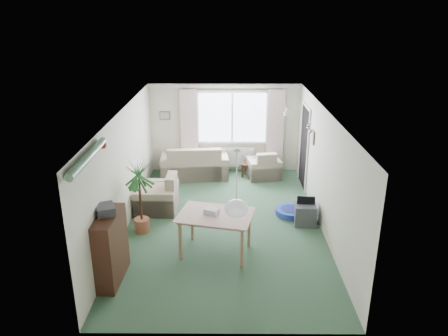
{
  "coord_description": "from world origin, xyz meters",
  "views": [
    {
      "loc": [
        0.06,
        -8.15,
        4.3
      ],
      "look_at": [
        0.0,
        0.3,
        1.15
      ],
      "focal_mm": 35.0,
      "sensor_mm": 36.0,
      "label": 1
    }
  ],
  "objects_px": {
    "armchair_left": "(157,192)",
    "houseplant": "(140,197)",
    "armchair_corner": "(263,164)",
    "sofa": "(194,161)",
    "pet_bed": "(291,212)",
    "tv_cube": "(305,213)",
    "coffee_table": "(258,170)",
    "dining_table": "(216,234)",
    "bookshelf": "(110,248)"
  },
  "relations": [
    {
      "from": "armchair_corner",
      "to": "armchair_left",
      "type": "relative_size",
      "value": 0.9
    },
    {
      "from": "armchair_corner",
      "to": "tv_cube",
      "type": "height_order",
      "value": "armchair_corner"
    },
    {
      "from": "coffee_table",
      "to": "pet_bed",
      "type": "height_order",
      "value": "coffee_table"
    },
    {
      "from": "dining_table",
      "to": "houseplant",
      "type": "bearing_deg",
      "value": 152.48
    },
    {
      "from": "sofa",
      "to": "tv_cube",
      "type": "bearing_deg",
      "value": 128.61
    },
    {
      "from": "sofa",
      "to": "bookshelf",
      "type": "bearing_deg",
      "value": 73.02
    },
    {
      "from": "houseplant",
      "to": "dining_table",
      "type": "height_order",
      "value": "houseplant"
    },
    {
      "from": "sofa",
      "to": "armchair_left",
      "type": "height_order",
      "value": "sofa"
    },
    {
      "from": "armchair_corner",
      "to": "houseplant",
      "type": "xyz_separation_m",
      "value": [
        -2.68,
        -3.04,
        0.39
      ]
    },
    {
      "from": "sofa",
      "to": "armchair_corner",
      "type": "relative_size",
      "value": 2.11
    },
    {
      "from": "pet_bed",
      "to": "armchair_corner",
      "type": "bearing_deg",
      "value": 100.83
    },
    {
      "from": "houseplant",
      "to": "tv_cube",
      "type": "height_order",
      "value": "houseplant"
    },
    {
      "from": "dining_table",
      "to": "pet_bed",
      "type": "xyz_separation_m",
      "value": [
        1.6,
        1.58,
        -0.31
      ]
    },
    {
      "from": "sofa",
      "to": "pet_bed",
      "type": "distance_m",
      "value": 3.23
    },
    {
      "from": "coffee_table",
      "to": "tv_cube",
      "type": "relative_size",
      "value": 1.72
    },
    {
      "from": "armchair_left",
      "to": "houseplant",
      "type": "relative_size",
      "value": 0.6
    },
    {
      "from": "armchair_left",
      "to": "tv_cube",
      "type": "bearing_deg",
      "value": 79.85
    },
    {
      "from": "houseplant",
      "to": "dining_table",
      "type": "xyz_separation_m",
      "value": [
        1.51,
        -0.78,
        -0.39
      ]
    },
    {
      "from": "armchair_corner",
      "to": "tv_cube",
      "type": "distance_m",
      "value": 2.73
    },
    {
      "from": "pet_bed",
      "to": "bookshelf",
      "type": "bearing_deg",
      "value": -143.59
    },
    {
      "from": "armchair_left",
      "to": "coffee_table",
      "type": "relative_size",
      "value": 1.12
    },
    {
      "from": "armchair_left",
      "to": "dining_table",
      "type": "relative_size",
      "value": 0.76
    },
    {
      "from": "armchair_left",
      "to": "houseplant",
      "type": "distance_m",
      "value": 1.1
    },
    {
      "from": "coffee_table",
      "to": "dining_table",
      "type": "bearing_deg",
      "value": -104.93
    },
    {
      "from": "sofa",
      "to": "pet_bed",
      "type": "relative_size",
      "value": 2.64
    },
    {
      "from": "sofa",
      "to": "bookshelf",
      "type": "relative_size",
      "value": 1.48
    },
    {
      "from": "sofa",
      "to": "coffee_table",
      "type": "distance_m",
      "value": 1.7
    },
    {
      "from": "armchair_left",
      "to": "dining_table",
      "type": "height_order",
      "value": "armchair_left"
    },
    {
      "from": "armchair_left",
      "to": "pet_bed",
      "type": "height_order",
      "value": "armchair_left"
    },
    {
      "from": "armchair_corner",
      "to": "bookshelf",
      "type": "xyz_separation_m",
      "value": [
        -2.87,
        -4.68,
        0.22
      ]
    },
    {
      "from": "tv_cube",
      "to": "pet_bed",
      "type": "bearing_deg",
      "value": 124.72
    },
    {
      "from": "dining_table",
      "to": "tv_cube",
      "type": "height_order",
      "value": "dining_table"
    },
    {
      "from": "coffee_table",
      "to": "bookshelf",
      "type": "bearing_deg",
      "value": -120.07
    },
    {
      "from": "bookshelf",
      "to": "houseplant",
      "type": "distance_m",
      "value": 1.66
    },
    {
      "from": "armchair_left",
      "to": "coffee_table",
      "type": "bearing_deg",
      "value": 131.56
    },
    {
      "from": "armchair_left",
      "to": "pet_bed",
      "type": "distance_m",
      "value": 2.99
    },
    {
      "from": "armchair_left",
      "to": "houseplant",
      "type": "xyz_separation_m",
      "value": [
        -0.15,
        -1.03,
        0.35
      ]
    },
    {
      "from": "coffee_table",
      "to": "bookshelf",
      "type": "height_order",
      "value": "bookshelf"
    },
    {
      "from": "bookshelf",
      "to": "coffee_table",
      "type": "bearing_deg",
      "value": 62.62
    },
    {
      "from": "armchair_corner",
      "to": "coffee_table",
      "type": "relative_size",
      "value": 1.0
    },
    {
      "from": "bookshelf",
      "to": "tv_cube",
      "type": "height_order",
      "value": "bookshelf"
    },
    {
      "from": "coffee_table",
      "to": "bookshelf",
      "type": "relative_size",
      "value": 0.7
    },
    {
      "from": "dining_table",
      "to": "pet_bed",
      "type": "distance_m",
      "value": 2.27
    },
    {
      "from": "pet_bed",
      "to": "coffee_table",
      "type": "bearing_deg",
      "value": 104.25
    },
    {
      "from": "armchair_corner",
      "to": "dining_table",
      "type": "relative_size",
      "value": 0.68
    },
    {
      "from": "coffee_table",
      "to": "bookshelf",
      "type": "distance_m",
      "value": 5.45
    },
    {
      "from": "bookshelf",
      "to": "armchair_left",
      "type": "bearing_deg",
      "value": 85.43
    },
    {
      "from": "bookshelf",
      "to": "dining_table",
      "type": "bearing_deg",
      "value": 29.41
    },
    {
      "from": "sofa",
      "to": "armchair_left",
      "type": "distance_m",
      "value": 2.15
    },
    {
      "from": "armchair_corner",
      "to": "armchair_left",
      "type": "height_order",
      "value": "armchair_left"
    }
  ]
}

